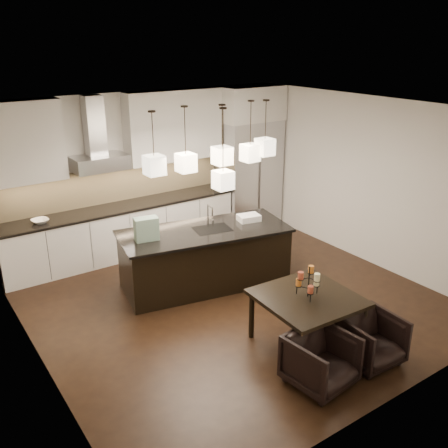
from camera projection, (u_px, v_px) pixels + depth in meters
floor at (232, 300)px, 7.44m from camera, size 5.50×5.50×0.02m
ceiling at (233, 108)px, 6.43m from camera, size 5.50×5.50×0.02m
wall_back at (144, 170)px, 9.06m from camera, size 5.50×0.02×2.80m
wall_front at (398, 290)px, 4.81m from camera, size 5.50×0.02×2.80m
wall_left at (28, 259)px, 5.47m from camera, size 0.02×5.50×2.80m
wall_right at (365, 181)px, 8.40m from camera, size 0.02×5.50×2.80m
refrigerator at (249, 174)px, 9.99m from camera, size 1.20×0.72×2.15m
fridge_panel at (250, 103)px, 9.50m from camera, size 1.26×0.72×0.65m
lower_cabinets at (124, 232)px, 8.81m from camera, size 4.21×0.62×0.88m
countertop at (122, 207)px, 8.65m from camera, size 4.21×0.66×0.04m
backsplash at (113, 184)px, 8.76m from camera, size 4.21×0.02×0.63m
upper_cab_left at (20, 143)px, 7.52m from camera, size 1.25×0.35×1.25m
upper_cab_right at (174, 126)px, 8.93m from camera, size 1.85×0.35×1.25m
hood_canopy at (100, 163)px, 8.24m from camera, size 0.90×0.52×0.24m
hood_chimney at (94, 125)px, 8.11m from camera, size 0.30×0.28×0.96m
fruit_bowl at (40, 221)px, 7.85m from camera, size 0.29×0.29×0.06m
island_body at (205, 258)px, 7.76m from camera, size 2.65×1.47×0.88m
island_top at (204, 231)px, 7.59m from camera, size 2.74×1.56×0.04m
faucet at (208, 215)px, 7.64m from camera, size 0.14×0.25×0.38m
tote_bag at (146, 229)px, 7.16m from camera, size 0.37×0.24×0.34m
food_container at (249, 218)px, 7.94m from camera, size 0.38×0.30×0.10m
dining_table at (306, 320)px, 6.26m from camera, size 1.20×1.20×0.69m
candelabra at (309, 282)px, 6.07m from camera, size 0.35×0.35×0.40m
candle_a at (317, 282)px, 6.14m from camera, size 0.07×0.07×0.09m
candle_b at (299, 282)px, 6.14m from camera, size 0.07×0.07×0.09m
candle_c at (311, 290)px, 5.96m from camera, size 0.07×0.07×0.09m
candle_d at (311, 269)px, 6.14m from camera, size 0.07×0.07×0.09m
candle_e at (301, 276)px, 5.98m from camera, size 0.07×0.07×0.09m
candle_f at (317, 277)px, 5.94m from camera, size 0.07×0.07×0.09m
armchair_left at (321, 360)px, 5.54m from camera, size 0.74×0.76×0.63m
armchair_right at (371, 340)px, 5.94m from camera, size 0.69×0.70×0.61m
pendant_a at (154, 165)px, 6.58m from camera, size 0.24×0.24×0.26m
pendant_b at (186, 163)px, 7.05m from camera, size 0.24×0.24×0.26m
pendant_c at (222, 156)px, 7.18m from camera, size 0.24×0.24×0.26m
pendant_d at (250, 153)px, 7.62m from camera, size 0.24×0.24×0.26m
pendant_e at (265, 147)px, 7.65m from camera, size 0.24×0.24×0.26m
pendant_f at (223, 180)px, 6.96m from camera, size 0.24×0.24×0.26m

